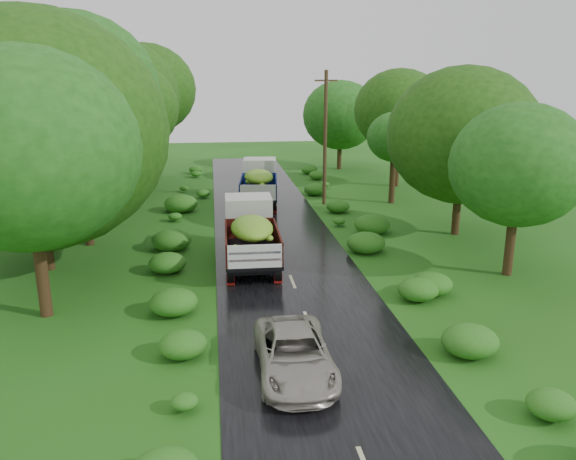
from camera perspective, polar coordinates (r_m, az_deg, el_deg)
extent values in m
plane|color=#1F4A0F|center=(17.11, 4.35, -14.78)|extent=(120.00, 120.00, 0.00)
cube|color=black|center=(21.49, 1.59, -8.09)|extent=(6.50, 80.00, 0.02)
cube|color=#BFB78C|center=(17.09, 4.35, -14.72)|extent=(0.12, 1.60, 0.00)
cube|color=#BFB78C|center=(20.58, 2.04, -9.17)|extent=(0.12, 1.60, 0.00)
cube|color=#BFB78C|center=(24.23, 0.46, -5.25)|extent=(0.12, 1.60, 0.00)
cube|color=#BFB78C|center=(27.97, -0.69, -2.36)|extent=(0.12, 1.60, 0.00)
cube|color=#BFB78C|center=(31.78, -1.57, -0.16)|extent=(0.12, 1.60, 0.00)
cube|color=#BFB78C|center=(35.62, -2.25, 1.57)|extent=(0.12, 1.60, 0.00)
cube|color=#BFB78C|center=(39.50, -2.80, 2.96)|extent=(0.12, 1.60, 0.00)
cube|color=#BFB78C|center=(43.40, -3.26, 4.10)|extent=(0.12, 1.60, 0.00)
cube|color=#BFB78C|center=(47.32, -3.64, 5.05)|extent=(0.12, 1.60, 0.00)
cube|color=#BFB78C|center=(51.25, -3.96, 5.86)|extent=(0.12, 1.60, 0.00)
cube|color=#BFB78C|center=(55.19, -4.24, 6.55)|extent=(0.12, 1.60, 0.00)
cube|color=black|center=(26.23, -3.76, -2.13)|extent=(1.90, 5.85, 0.29)
cylinder|color=black|center=(28.27, -5.99, -1.20)|extent=(0.31, 1.04, 1.03)
cylinder|color=black|center=(28.35, -1.94, -1.08)|extent=(0.31, 1.04, 1.03)
cylinder|color=black|center=(25.00, -5.90, -3.46)|extent=(0.31, 1.04, 1.03)
cylinder|color=black|center=(25.09, -1.31, -3.31)|extent=(0.31, 1.04, 1.03)
cylinder|color=black|center=(24.00, -5.86, -4.28)|extent=(0.31, 1.04, 1.03)
cylinder|color=black|center=(24.09, -1.09, -4.12)|extent=(0.31, 1.04, 1.03)
cube|color=#6A0C09|center=(23.75, -5.84, -5.08)|extent=(0.35, 0.05, 0.46)
cube|color=#6A0C09|center=(23.84, -1.00, -4.91)|extent=(0.35, 0.05, 0.46)
cube|color=silver|center=(28.15, -4.03, 1.48)|extent=(2.32, 2.01, 1.96)
cube|color=black|center=(25.13, -3.65, -2.39)|extent=(2.46, 4.49, 0.17)
cube|color=#43130C|center=(24.93, -6.30, -1.22)|extent=(0.17, 4.44, 0.98)
cube|color=#43130C|center=(25.03, -1.05, -1.05)|extent=(0.17, 4.44, 0.98)
cube|color=#43130C|center=(27.05, -3.90, 0.18)|extent=(2.38, 0.13, 0.98)
cube|color=silver|center=(22.88, -3.39, -2.70)|extent=(2.38, 0.13, 0.98)
ellipsoid|color=#62961B|center=(24.79, -3.69, 0.23)|extent=(2.07, 3.77, 1.03)
cube|color=black|center=(38.53, -2.93, 3.63)|extent=(2.40, 6.01, 0.29)
cylinder|color=black|center=(40.68, -4.29, 4.02)|extent=(0.40, 1.06, 1.04)
cylinder|color=black|center=(40.63, -1.44, 4.05)|extent=(0.40, 1.06, 1.04)
cylinder|color=black|center=(37.30, -4.53, 2.96)|extent=(0.40, 1.06, 1.04)
cylinder|color=black|center=(37.25, -1.43, 2.98)|extent=(0.40, 1.06, 1.04)
cylinder|color=black|center=(36.27, -4.61, 2.59)|extent=(0.40, 1.06, 1.04)
cylinder|color=black|center=(36.21, -1.42, 2.62)|extent=(0.40, 1.06, 1.04)
cube|color=#6A0C09|center=(35.98, -4.63, 2.11)|extent=(0.36, 0.08, 0.47)
cube|color=#6A0C09|center=(35.92, -1.42, 2.14)|extent=(0.36, 0.08, 0.47)
cube|color=silver|center=(40.62, -2.88, 5.88)|extent=(2.49, 2.21, 1.97)
cube|color=black|center=(37.42, -2.98, 3.63)|extent=(2.85, 4.70, 0.17)
cube|color=navy|center=(37.35, -4.76, 4.48)|extent=(0.56, 4.45, 0.99)
cube|color=navy|center=(37.29, -1.21, 4.51)|extent=(0.56, 4.45, 0.99)
cube|color=navy|center=(39.46, -2.91, 5.10)|extent=(2.39, 0.34, 0.99)
cube|color=silver|center=(35.15, -3.07, 3.81)|extent=(2.39, 0.34, 0.99)
ellipsoid|color=#62961B|center=(37.19, -3.00, 5.43)|extent=(2.40, 3.95, 1.04)
imported|color=#A39C91|center=(16.94, 0.63, -12.47)|extent=(2.19, 4.69, 1.30)
cylinder|color=#382616|center=(37.93, 3.79, 9.20)|extent=(0.28, 0.28, 8.89)
cube|color=#382616|center=(37.70, 3.90, 14.92)|extent=(1.55, 0.37, 0.11)
cylinder|color=black|center=(21.78, -24.25, 0.53)|extent=(0.45, 0.45, 6.99)
ellipsoid|color=#18450D|center=(21.31, -25.04, 7.45)|extent=(3.95, 3.95, 3.56)
cylinder|color=black|center=(27.12, -23.79, 3.48)|extent=(0.45, 0.45, 7.14)
ellipsoid|color=#18450D|center=(26.75, -24.43, 9.17)|extent=(4.80, 4.80, 4.32)
cylinder|color=black|center=(30.43, -20.05, 5.01)|extent=(0.45, 0.45, 7.09)
ellipsoid|color=#18450D|center=(30.10, -20.53, 10.05)|extent=(3.96, 3.96, 3.57)
cylinder|color=black|center=(37.01, -20.63, 7.91)|extent=(0.49, 0.49, 8.66)
ellipsoid|color=#18450D|center=(36.77, -21.13, 12.99)|extent=(4.57, 4.57, 4.11)
cylinder|color=black|center=(41.47, -15.81, 8.04)|extent=(0.45, 0.45, 7.23)
ellipsoid|color=#18450D|center=(41.23, -16.10, 11.82)|extent=(3.79, 3.79, 3.41)
cylinder|color=black|center=(47.08, -16.91, 9.16)|extent=(0.47, 0.47, 7.84)
ellipsoid|color=#18450D|center=(46.88, -17.20, 12.78)|extent=(4.50, 4.50, 4.05)
cylinder|color=black|center=(49.95, -14.03, 10.03)|extent=(0.48, 0.48, 8.42)
ellipsoid|color=#18450D|center=(49.76, -14.28, 13.69)|extent=(4.09, 4.09, 3.68)
cylinder|color=black|center=(26.19, 21.92, 1.55)|extent=(0.41, 0.41, 5.60)
ellipsoid|color=#1B5014|center=(25.80, 22.40, 6.14)|extent=(3.42, 3.42, 3.08)
cylinder|color=black|center=(32.04, 16.99, 4.97)|extent=(0.43, 0.43, 6.23)
ellipsoid|color=#1B5014|center=(31.72, 17.33, 9.18)|extent=(4.03, 4.03, 3.62)
cylinder|color=black|center=(39.15, 10.62, 6.42)|extent=(0.40, 0.40, 5.17)
ellipsoid|color=#1B5014|center=(38.90, 10.76, 9.27)|extent=(2.73, 2.73, 2.45)
cylinder|color=black|center=(45.22, 11.09, 8.61)|extent=(0.44, 0.44, 6.75)
ellipsoid|color=#1B5014|center=(44.99, 11.26, 11.85)|extent=(3.75, 3.75, 3.37)
cylinder|color=black|center=(53.00, 5.28, 9.23)|extent=(0.42, 0.42, 5.68)
ellipsoid|color=#1B5014|center=(52.81, 5.34, 11.55)|extent=(3.74, 3.74, 3.37)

